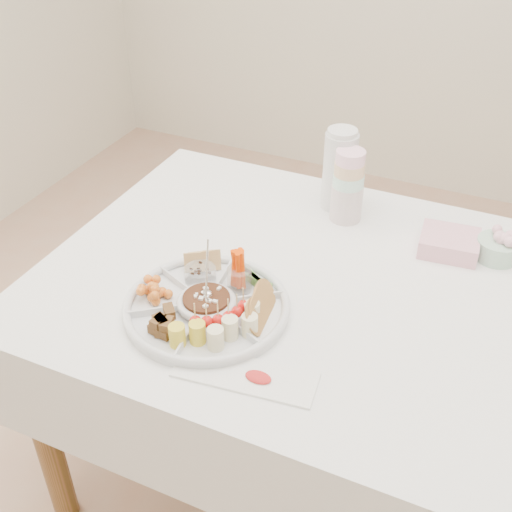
% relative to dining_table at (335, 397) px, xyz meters
% --- Properties ---
extents(floor, '(4.00, 4.00, 0.00)m').
position_rel_dining_table_xyz_m(floor, '(0.00, 0.00, -0.38)').
color(floor, tan).
rests_on(floor, ground).
extents(dining_table, '(1.52, 1.02, 0.76)m').
position_rel_dining_table_xyz_m(dining_table, '(0.00, 0.00, 0.00)').
color(dining_table, white).
rests_on(dining_table, floor).
extents(party_tray, '(0.50, 0.50, 0.04)m').
position_rel_dining_table_xyz_m(party_tray, '(-0.27, -0.21, 0.40)').
color(party_tray, silver).
rests_on(party_tray, dining_table).
extents(bean_dip, '(0.14, 0.14, 0.04)m').
position_rel_dining_table_xyz_m(bean_dip, '(-0.27, -0.21, 0.41)').
color(bean_dip, '#3A1C15').
rests_on(bean_dip, party_tray).
extents(tortillas, '(0.14, 0.14, 0.06)m').
position_rel_dining_table_xyz_m(tortillas, '(-0.14, -0.20, 0.42)').
color(tortillas, brown).
rests_on(tortillas, party_tray).
extents(carrot_cucumber, '(0.15, 0.15, 0.11)m').
position_rel_dining_table_xyz_m(carrot_cucumber, '(-0.22, -0.09, 0.44)').
color(carrot_cucumber, '#FE4501').
rests_on(carrot_cucumber, party_tray).
extents(pita_raisins, '(0.14, 0.14, 0.06)m').
position_rel_dining_table_xyz_m(pita_raisins, '(-0.35, -0.11, 0.42)').
color(pita_raisins, tan).
rests_on(pita_raisins, party_tray).
extents(cherries, '(0.13, 0.13, 0.04)m').
position_rel_dining_table_xyz_m(cherries, '(-0.40, -0.23, 0.42)').
color(cherries, orange).
rests_on(cherries, party_tray).
extents(granola_chunks, '(0.13, 0.13, 0.04)m').
position_rel_dining_table_xyz_m(granola_chunks, '(-0.32, -0.33, 0.42)').
color(granola_chunks, brown).
rests_on(granola_chunks, party_tray).
extents(banana_tomato, '(0.15, 0.15, 0.10)m').
position_rel_dining_table_xyz_m(banana_tomato, '(-0.19, -0.32, 0.44)').
color(banana_tomato, '#EED991').
rests_on(banana_tomato, party_tray).
extents(cup_stack, '(0.09, 0.09, 0.25)m').
position_rel_dining_table_xyz_m(cup_stack, '(-0.11, 0.32, 0.50)').
color(cup_stack, beige).
rests_on(cup_stack, dining_table).
extents(thermos, '(0.12, 0.12, 0.25)m').
position_rel_dining_table_xyz_m(thermos, '(-0.15, 0.37, 0.50)').
color(thermos, silver).
rests_on(thermos, dining_table).
extents(flower_bowl, '(0.13, 0.13, 0.08)m').
position_rel_dining_table_xyz_m(flower_bowl, '(0.31, 0.29, 0.42)').
color(flower_bowl, '#A6C9B5').
rests_on(flower_bowl, dining_table).
extents(napkin_stack, '(0.16, 0.14, 0.05)m').
position_rel_dining_table_xyz_m(napkin_stack, '(0.19, 0.27, 0.40)').
color(napkin_stack, '#ECA5B8').
rests_on(napkin_stack, dining_table).
extents(placemat, '(0.31, 0.13, 0.01)m').
position_rel_dining_table_xyz_m(placemat, '(-0.10, -0.36, 0.38)').
color(placemat, white).
rests_on(placemat, dining_table).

